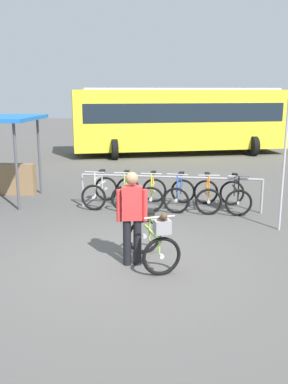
% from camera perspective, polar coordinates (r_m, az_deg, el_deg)
% --- Properties ---
extents(ground_plane, '(80.00, 80.00, 0.00)m').
position_cam_1_polar(ground_plane, '(7.60, -2.27, -9.44)').
color(ground_plane, '#514F4C').
extents(bike_rack_rail, '(4.59, 0.45, 0.88)m').
position_cam_1_polar(bike_rack_rail, '(10.69, 3.48, 1.25)').
color(bike_rack_rail, '#99999E').
rests_on(bike_rack_rail, ground).
extents(racked_bike_white, '(0.83, 1.20, 0.98)m').
position_cam_1_polar(racked_bike_white, '(11.24, -5.93, 0.07)').
color(racked_bike_white, black).
rests_on(racked_bike_white, ground).
extents(racked_bike_lime, '(0.66, 1.10, 0.97)m').
position_cam_1_polar(racked_bike_lime, '(11.09, -2.42, -0.05)').
color(racked_bike_lime, black).
rests_on(racked_bike_lime, ground).
extents(racked_bike_yellow, '(0.71, 1.13, 0.97)m').
position_cam_1_polar(racked_bike_yellow, '(10.98, 1.17, -0.18)').
color(racked_bike_yellow, black).
rests_on(racked_bike_yellow, ground).
extents(racked_bike_blue, '(0.86, 1.21, 0.97)m').
position_cam_1_polar(racked_bike_blue, '(10.92, 4.81, -0.30)').
color(racked_bike_blue, black).
rests_on(racked_bike_blue, ground).
extents(racked_bike_orange, '(0.67, 1.09, 0.97)m').
position_cam_1_polar(racked_bike_orange, '(10.90, 8.49, -0.43)').
color(racked_bike_orange, black).
rests_on(racked_bike_orange, ground).
extents(racked_bike_black, '(0.68, 1.10, 0.97)m').
position_cam_1_polar(racked_bike_black, '(10.93, 12.16, -0.55)').
color(racked_bike_black, black).
rests_on(racked_bike_black, ground).
extents(featured_bicycle, '(0.98, 1.26, 1.09)m').
position_cam_1_polar(featured_bicycle, '(7.27, 1.44, -6.39)').
color(featured_bicycle, black).
rests_on(featured_bicycle, ground).
extents(person_with_featured_bike, '(0.53, 0.24, 1.64)m').
position_cam_1_polar(person_with_featured_bike, '(7.21, -1.62, -3.04)').
color(person_with_featured_bike, black).
rests_on(person_with_featured_bike, ground).
extents(bus_distant, '(10.31, 4.91, 3.08)m').
position_cam_1_polar(bus_distant, '(20.45, 4.80, 9.99)').
color(bus_distant, yellow).
rests_on(bus_distant, ground).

